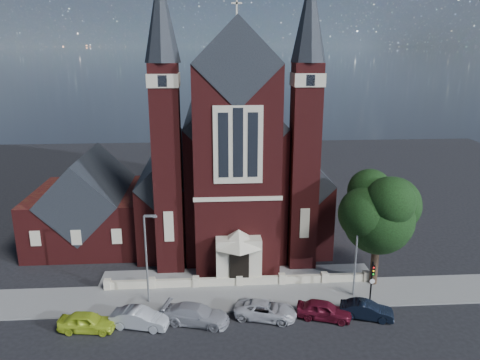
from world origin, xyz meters
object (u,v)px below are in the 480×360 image
(street_lamp_left, at_px, (147,254))
(car_dark_red, at_px, (324,310))
(car_silver_a, at_px, (140,318))
(car_silver_b, at_px, (196,314))
(church, at_px, (230,159))
(parish_hall, at_px, (90,208))
(traffic_signal, at_px, (372,278))
(car_white_suv, at_px, (266,310))
(car_navy, at_px, (367,310))
(car_lime_van, at_px, (87,322))
(street_lamp_right, at_px, (357,248))
(street_tree, at_px, (381,215))

(street_lamp_left, relative_size, car_dark_red, 1.82)
(car_silver_a, distance_m, car_silver_b, 4.45)
(church, height_order, parish_hall, church)
(traffic_signal, xyz_separation_m, car_silver_b, (-14.80, -1.79, -1.81))
(car_silver_b, xyz_separation_m, car_white_suv, (5.62, 0.38, -0.06))
(car_white_suv, height_order, car_navy, car_white_suv)
(car_lime_van, bearing_deg, car_navy, -83.06)
(street_lamp_left, distance_m, street_lamp_right, 18.00)
(street_tree, height_order, traffic_signal, street_tree)
(parish_hall, distance_m, car_dark_red, 28.63)
(parish_hall, bearing_deg, traffic_signal, -29.98)
(traffic_signal, relative_size, car_silver_b, 0.75)
(street_lamp_left, height_order, car_navy, street_lamp_left)
(street_tree, relative_size, street_lamp_left, 1.32)
(church, distance_m, car_silver_b, 23.81)
(church, xyz_separation_m, car_silver_b, (-3.80, -22.30, -7.41))
(car_navy, bearing_deg, car_silver_b, 106.71)
(car_navy, bearing_deg, car_white_suv, 103.53)
(street_tree, distance_m, street_lamp_right, 3.84)
(street_lamp_left, relative_size, car_lime_van, 1.83)
(church, relative_size, car_silver_b, 6.56)
(street_lamp_right, xyz_separation_m, traffic_signal, (0.91, -1.57, -2.02))
(parish_hall, height_order, street_lamp_right, parish_hall)
(street_lamp_right, relative_size, car_lime_van, 1.83)
(street_lamp_right, height_order, car_silver_b, street_lamp_right)
(car_silver_b, distance_m, car_navy, 13.81)
(street_tree, height_order, car_silver_b, street_tree)
(street_lamp_left, xyz_separation_m, traffic_signal, (18.91, -1.57, -2.02))
(car_navy, bearing_deg, church, 41.45)
(street_tree, distance_m, traffic_signal, 5.70)
(street_tree, height_order, car_dark_red, street_tree)
(church, height_order, street_lamp_right, church)
(street_tree, height_order, car_lime_van, street_tree)
(street_tree, distance_m, car_dark_red, 10.05)
(traffic_signal, bearing_deg, church, 118.20)
(traffic_signal, distance_m, car_silver_b, 15.02)
(street_tree, xyz_separation_m, car_navy, (-2.59, -5.24, -6.25))
(church, distance_m, parish_hall, 17.26)
(car_silver_a, xyz_separation_m, car_white_suv, (10.06, 0.63, -0.06))
(street_lamp_left, bearing_deg, street_lamp_right, 0.00)
(traffic_signal, bearing_deg, parish_hall, 150.02)
(parish_hall, relative_size, car_dark_red, 2.74)
(car_dark_red, bearing_deg, street_lamp_left, 94.79)
(traffic_signal, bearing_deg, car_silver_b, -173.12)
(parish_hall, distance_m, traffic_signal, 31.20)
(street_lamp_left, bearing_deg, car_silver_a, -95.29)
(church, distance_m, street_lamp_right, 21.76)
(car_white_suv, bearing_deg, car_silver_a, 109.02)
(car_silver_b, height_order, car_white_suv, car_silver_b)
(parish_hall, xyz_separation_m, car_white_suv, (17.82, -16.98, -3.30))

